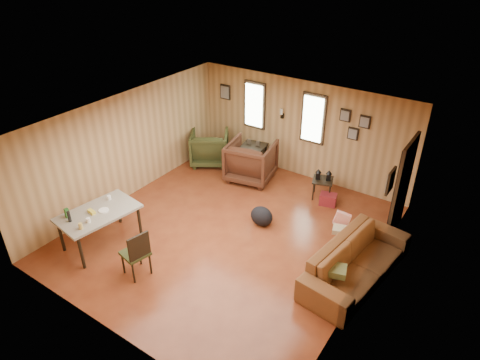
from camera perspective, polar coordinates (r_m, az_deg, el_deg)
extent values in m
cube|color=brown|center=(8.72, -1.49, -7.13)|extent=(5.50, 6.00, 0.02)
cube|color=#997C5B|center=(7.51, -1.73, 7.73)|extent=(5.50, 6.00, 0.02)
cube|color=tan|center=(10.38, 8.17, 6.71)|extent=(5.50, 0.02, 2.40)
cube|color=tan|center=(6.33, -18.00, -11.72)|extent=(5.50, 0.02, 2.40)
cube|color=tan|center=(9.75, -14.96, 4.36)|extent=(0.02, 6.00, 2.40)
cube|color=tan|center=(7.06, 17.07, -6.61)|extent=(0.02, 6.00, 2.40)
cube|color=black|center=(10.80, 1.97, 9.94)|extent=(0.60, 0.05, 1.20)
cube|color=#E0F2D1|center=(10.77, 1.86, 9.88)|extent=(0.48, 0.04, 1.06)
cube|color=black|center=(10.10, 9.74, 8.05)|extent=(0.60, 0.05, 1.20)
cube|color=#E0F2D1|center=(10.06, 9.64, 7.98)|extent=(0.48, 0.04, 1.06)
cube|color=black|center=(10.44, 5.65, 8.51)|extent=(0.07, 0.05, 0.12)
cylinder|color=silver|center=(10.35, 5.53, 9.08)|extent=(0.07, 0.07, 0.14)
cube|color=black|center=(8.80, 20.78, -1.08)|extent=(0.06, 1.00, 2.05)
cube|color=black|center=(8.80, 20.54, -1.00)|extent=(0.04, 0.82, 1.90)
cube|color=black|center=(9.75, 13.87, 8.37)|extent=(0.24, 0.04, 0.28)
cube|color=#9E998C|center=(9.72, 13.80, 8.32)|extent=(0.19, 0.02, 0.22)
cube|color=black|center=(9.64, 16.31, 7.45)|extent=(0.24, 0.04, 0.28)
cube|color=#9E998C|center=(9.61, 16.25, 7.40)|extent=(0.19, 0.02, 0.22)
cube|color=black|center=(9.82, 14.84, 6.00)|extent=(0.24, 0.04, 0.28)
cube|color=#9E998C|center=(9.80, 14.78, 5.94)|extent=(0.19, 0.02, 0.22)
cube|color=black|center=(11.22, -1.97, 11.65)|extent=(0.30, 0.04, 0.38)
cube|color=#9E998C|center=(11.20, -2.06, 11.60)|extent=(0.24, 0.02, 0.31)
cube|color=black|center=(7.51, 19.46, -0.12)|extent=(0.04, 0.34, 0.42)
cube|color=#9E998C|center=(7.52, 19.25, -0.06)|extent=(0.02, 0.27, 0.34)
imported|color=brown|center=(7.70, 15.42, -9.78)|extent=(1.01, 2.46, 0.94)
imported|color=#442214|center=(10.31, 1.49, 2.81)|extent=(1.23, 1.18, 1.09)
imported|color=#353A1A|center=(11.13, -4.09, 4.54)|extent=(1.26, 1.24, 0.96)
cube|color=black|center=(10.85, 1.84, 4.57)|extent=(0.68, 0.64, 0.04)
cube|color=black|center=(11.02, 1.81, 2.69)|extent=(0.62, 0.57, 0.03)
cylinder|color=black|center=(10.89, 0.16, 2.92)|extent=(0.05, 0.05, 0.59)
cylinder|color=black|center=(10.72, 2.59, 2.41)|extent=(0.05, 0.05, 0.59)
cylinder|color=black|center=(11.25, 1.07, 3.84)|extent=(0.05, 0.05, 0.59)
cylinder|color=black|center=(11.08, 3.44, 3.36)|extent=(0.05, 0.05, 0.59)
cube|color=#3D3528|center=(10.85, 1.21, 5.13)|extent=(0.11, 0.04, 0.14)
cube|color=#3D3528|center=(10.77, 2.38, 4.88)|extent=(0.10, 0.04, 0.13)
cube|color=black|center=(9.79, 10.99, -0.01)|extent=(0.57, 0.57, 0.04)
cylinder|color=black|center=(9.75, 9.73, -1.52)|extent=(0.04, 0.04, 0.45)
cylinder|color=black|center=(9.74, 11.81, -1.79)|extent=(0.04, 0.04, 0.45)
cylinder|color=black|center=(10.06, 9.96, -0.49)|extent=(0.04, 0.04, 0.45)
cylinder|color=black|center=(10.05, 11.98, -0.75)|extent=(0.04, 0.04, 0.45)
cube|color=black|center=(9.75, 10.37, 0.57)|extent=(0.13, 0.13, 0.16)
cone|color=black|center=(9.69, 10.44, 1.22)|extent=(0.17, 0.17, 0.09)
cube|color=black|center=(9.74, 11.73, 0.40)|extent=(0.13, 0.13, 0.16)
cone|color=black|center=(9.68, 11.80, 1.04)|extent=(0.17, 0.17, 0.09)
cube|color=maroon|center=(9.71, 11.65, -2.54)|extent=(0.42, 0.34, 0.26)
ellipsoid|color=black|center=(8.84, 2.90, -4.84)|extent=(0.53, 0.43, 0.42)
cube|color=#586036|center=(7.32, 12.52, -11.65)|extent=(0.44, 0.39, 0.12)
cube|color=red|center=(8.37, 13.45, -5.07)|extent=(0.34, 0.18, 0.33)
cube|color=tan|center=(8.24, 13.35, -6.51)|extent=(0.37, 0.32, 0.09)
cube|color=gray|center=(8.46, -18.41, -4.19)|extent=(1.07, 1.56, 0.05)
cylinder|color=black|center=(8.75, -22.76, -6.85)|extent=(0.07, 0.07, 0.70)
cylinder|color=black|center=(8.19, -20.40, -9.08)|extent=(0.07, 0.07, 0.70)
cylinder|color=black|center=(9.18, -15.92, -3.62)|extent=(0.07, 0.07, 0.70)
cylinder|color=black|center=(8.65, -13.23, -5.49)|extent=(0.07, 0.07, 0.70)
cylinder|color=white|center=(8.19, -19.57, -5.08)|extent=(0.09, 0.09, 0.09)
cylinder|color=white|center=(8.74, -17.06, -2.26)|extent=(0.09, 0.09, 0.09)
cube|color=#256323|center=(8.44, -22.07, -4.10)|extent=(0.08, 0.08, 0.18)
cylinder|color=black|center=(8.30, -21.83, -4.55)|extent=(0.07, 0.07, 0.21)
cylinder|color=#D2AF53|center=(8.06, -20.48, -5.77)|extent=(0.08, 0.08, 0.12)
cylinder|color=white|center=(8.45, -17.72, -3.87)|extent=(0.22, 0.22, 0.02)
cube|color=yellow|center=(8.44, -19.19, -4.02)|extent=(0.18, 0.10, 0.06)
cube|color=#353A1A|center=(7.73, -13.81, -9.46)|extent=(0.50, 0.50, 0.05)
cube|color=black|center=(7.45, -13.32, -8.64)|extent=(0.13, 0.40, 0.46)
cylinder|color=black|center=(7.94, -15.32, -10.64)|extent=(0.04, 0.04, 0.44)
cylinder|color=black|center=(7.71, -14.03, -11.92)|extent=(0.04, 0.04, 0.44)
cylinder|color=black|center=(8.06, -13.20, -9.64)|extent=(0.04, 0.04, 0.44)
cylinder|color=black|center=(7.82, -11.87, -10.86)|extent=(0.04, 0.04, 0.44)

